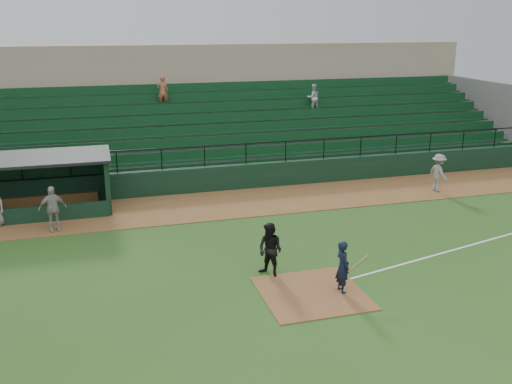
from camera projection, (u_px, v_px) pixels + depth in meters
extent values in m
plane|color=#29511A|center=(300.00, 279.00, 17.53)|extent=(90.00, 90.00, 0.00)
cube|color=brown|center=(237.00, 203.00, 24.89)|extent=(40.00, 4.00, 0.03)
cube|color=brown|center=(312.00, 293.00, 16.61)|extent=(3.00, 3.00, 0.03)
cube|color=white|center=(492.00, 239.00, 20.75)|extent=(17.49, 4.44, 0.01)
cube|color=black|center=(226.00, 178.00, 26.74)|extent=(36.00, 0.35, 1.20)
cylinder|color=black|center=(225.00, 145.00, 26.28)|extent=(36.00, 0.06, 0.06)
cube|color=slate|center=(205.00, 134.00, 30.90)|extent=(36.00, 9.00, 3.60)
cube|color=#103D1D|center=(207.00, 128.00, 30.31)|extent=(34.56, 8.00, 4.05)
cube|color=slate|center=(484.00, 114.00, 35.62)|extent=(0.35, 9.50, 4.20)
cube|color=tan|center=(186.00, 95.00, 36.47)|extent=(38.00, 3.00, 6.40)
cube|color=slate|center=(190.00, 90.00, 34.49)|extent=(36.00, 2.00, 0.20)
imported|color=silver|center=(313.00, 97.00, 32.90)|extent=(0.75, 0.59, 1.55)
imported|color=#A65D3D|center=(163.00, 91.00, 31.38)|extent=(0.63, 0.41, 1.71)
cube|color=black|center=(5.00, 181.00, 24.18)|extent=(8.50, 0.20, 2.30)
cube|color=black|center=(107.00, 181.00, 24.11)|extent=(0.20, 2.60, 2.30)
cube|color=olive|center=(6.00, 203.00, 24.08)|extent=(7.65, 0.40, 0.50)
imported|color=black|center=(343.00, 267.00, 16.49)|extent=(0.42, 0.61, 1.61)
cylinder|color=olive|center=(358.00, 264.00, 16.37)|extent=(0.79, 0.34, 0.35)
imported|color=black|center=(270.00, 250.00, 17.55)|extent=(1.04, 1.07, 1.74)
imported|color=gray|center=(438.00, 173.00, 26.36)|extent=(0.79, 1.22, 1.79)
imported|color=#A8A29D|center=(52.00, 209.00, 21.31)|extent=(1.11, 0.65, 1.77)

